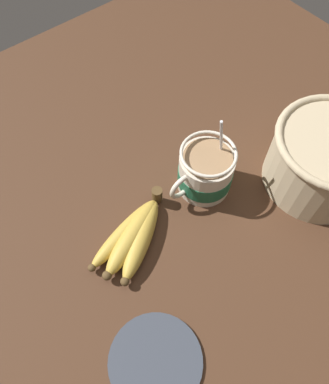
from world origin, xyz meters
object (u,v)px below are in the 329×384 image
at_px(coffee_mug, 205,172).
at_px(banana_bunch, 133,236).
at_px(woven_basket, 326,159).
at_px(small_plate, 155,361).

xyz_separation_m(coffee_mug, banana_bunch, (0.17, 0.01, -0.03)).
distance_m(banana_bunch, woven_basket, 0.38).
height_order(banana_bunch, small_plate, banana_bunch).
bearing_deg(coffee_mug, banana_bunch, 2.86).
relative_size(coffee_mug, banana_bunch, 0.92).
distance_m(banana_bunch, small_plate, 0.21).
distance_m(woven_basket, small_plate, 0.46).
bearing_deg(small_plate, woven_basket, -171.77).
relative_size(banana_bunch, woven_basket, 0.88).
bearing_deg(coffee_mug, small_plate, 35.46).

